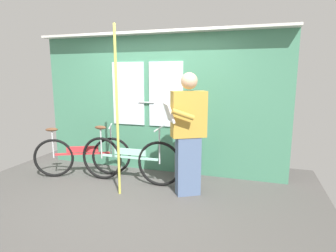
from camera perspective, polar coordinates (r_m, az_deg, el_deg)
name	(u,v)px	position (r m, az deg, el deg)	size (l,w,h in m)	color
ground_plane	(130,199)	(4.06, -7.88, -14.68)	(5.35, 4.06, 0.04)	#474442
train_door_wall	(158,101)	(4.83, -2.08, 5.18)	(4.35, 0.28, 2.41)	#427F60
bicycle_near_door	(82,156)	(4.93, -17.24, -5.85)	(1.48, 0.75, 0.87)	black
bicycle_leaning_behind	(129,159)	(4.45, -8.00, -6.86)	(1.71, 0.44, 0.92)	black
passenger_reading_newspaper	(188,132)	(3.86, 4.12, -1.23)	(0.63, 0.59, 1.73)	slate
trash_bin_by_wall	(188,160)	(4.64, 4.08, -6.91)	(0.37, 0.28, 0.63)	gray
handrail_pole	(117,113)	(3.87, -10.45, 2.66)	(0.04, 0.04, 2.37)	#C6C14C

